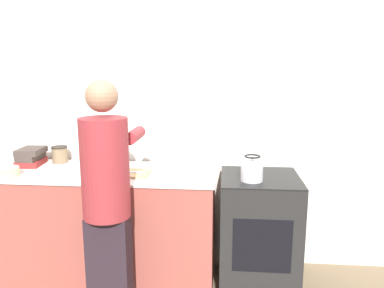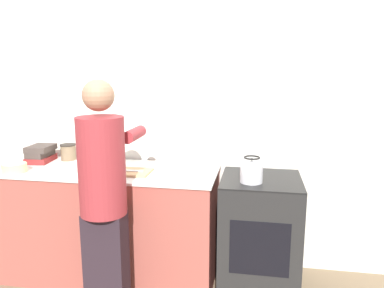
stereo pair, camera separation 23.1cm
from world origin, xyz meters
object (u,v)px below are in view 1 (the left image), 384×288
Objects in this scene: oven at (258,233)px; person at (107,196)px; cutting_board at (124,173)px; kettle at (252,170)px; bowl_prep at (6,172)px; canister_jar at (60,154)px; knife at (124,172)px.

oven is 0.55× the size of person.
kettle reaches higher than cutting_board.
bowl_prep is 1.30× the size of canister_jar.
knife is 0.96m from kettle.
knife is 0.87m from bowl_prep.
cutting_board is 0.96m from kettle.
canister_jar is (0.21, 0.45, 0.04)m from bowl_prep.
bowl_prep is (-0.87, 0.32, 0.05)m from person.
knife is at bearing -26.10° from canister_jar.
canister_jar is at bearing 152.56° from knife.
bowl_prep is (-1.89, -0.18, 0.49)m from oven.
oven is at bearing 2.53° from cutting_board.
canister_jar is (-1.67, 0.27, 0.53)m from oven.
kettle is (0.96, -0.06, 0.07)m from cutting_board.
person reaches higher than oven.
knife is 1.82× the size of canister_jar.
bowl_prep is at bearing -115.45° from canister_jar.
oven is 2.39× the size of cutting_board.
knife is at bearing 176.34° from kettle.
canister_jar is at bearing 130.39° from person.
person is 8.78× the size of kettle.
kettle is at bearing -3.73° from cutting_board.
person is 6.38× the size of knife.
kettle is (0.95, 0.39, 0.09)m from person.
bowl_prep is at bearing -172.49° from knife.
knife reaches higher than cutting_board.
person is 0.46m from cutting_board.
canister_jar reaches higher than cutting_board.
cutting_board is 2.03× the size of kettle.
bowl_prep is at bearing 159.67° from person.
person reaches higher than bowl_prep.
kettle reaches higher than oven.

